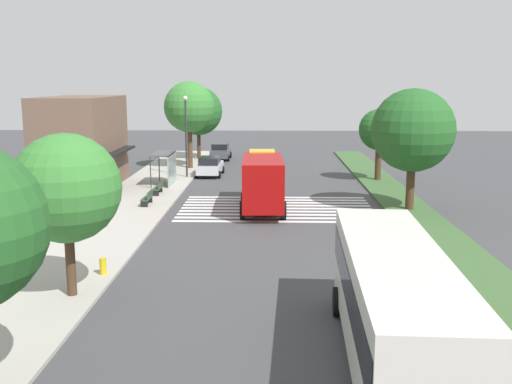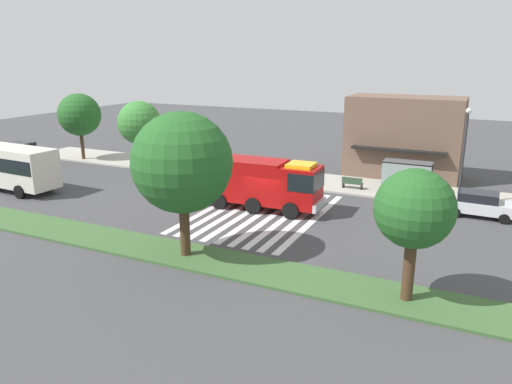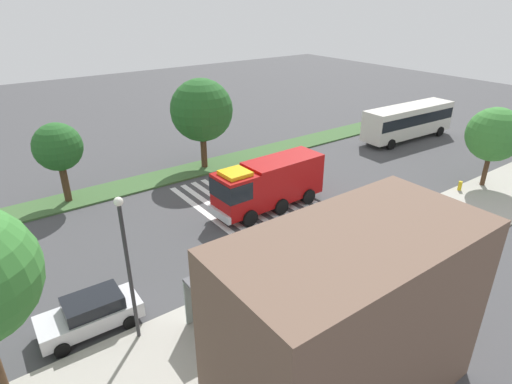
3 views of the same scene
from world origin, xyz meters
name	(u,v)px [view 2 (image 2 of 3)]	position (x,y,z in m)	size (l,w,h in m)	color
ground_plane	(264,214)	(0.00, 0.00, 0.00)	(120.00, 120.00, 0.00)	#424244
sidewalk	(311,181)	(0.00, 9.46, 0.07)	(60.00, 5.35, 0.14)	#ADA89E
median_strip	(198,258)	(0.00, -8.28, 0.07)	(60.00, 3.00, 0.14)	#3D6033
crosswalk	(261,213)	(-0.21, 0.00, 0.01)	(7.65, 12.21, 0.01)	silver
fire_truck	(265,182)	(-0.39, 0.90, 1.95)	(8.31, 2.86, 3.45)	#A50C0C
parked_car_west	(23,150)	(-29.54, 5.58, 0.88)	(4.74, 2.07, 1.71)	#474C51
parked_car_mid	(480,204)	(12.92, 5.58, 0.84)	(4.37, 2.18, 1.62)	silver
bus_stop_shelter	(407,172)	(7.76, 8.33, 1.89)	(3.50, 1.40, 2.46)	#4C4C51
bench_near_shelter	(352,183)	(3.76, 8.32, 0.59)	(1.60, 0.50, 0.90)	#2D472D
bench_west_of_shelter	(308,178)	(0.09, 8.32, 0.59)	(1.60, 0.50, 0.90)	#2D472D
street_lamp	(464,149)	(11.51, 7.38, 4.04)	(0.36, 0.36, 6.67)	#2D2D30
storefront_building	(404,137)	(6.45, 14.46, 3.44)	(9.37, 5.48, 6.88)	brown
sidewalk_tree_far_west	(79,115)	(-23.57, 7.78, 4.55)	(4.14, 4.14, 6.49)	#47301E
sidewalk_tree_west	(139,123)	(-16.25, 7.78, 4.18)	(3.99, 3.99, 6.05)	#47301E
median_tree_far_west	(182,163)	(-0.74, -8.28, 5.02)	(5.09, 5.09, 7.45)	#47301E
median_tree_west	(414,210)	(10.45, -8.28, 4.13)	(3.29, 3.29, 5.69)	#47301E
fire_hydrant	(159,165)	(-13.88, 7.28, 0.49)	(0.28, 0.28, 0.70)	gold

